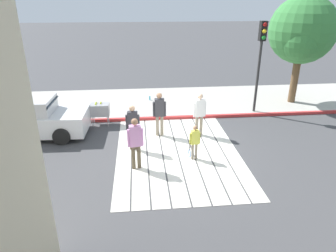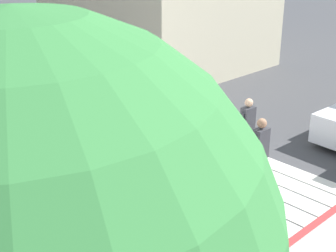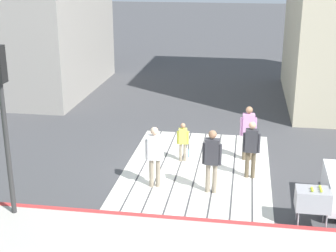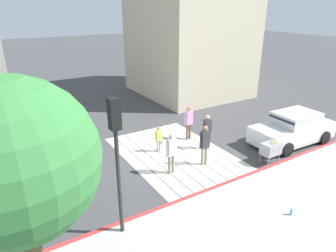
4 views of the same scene
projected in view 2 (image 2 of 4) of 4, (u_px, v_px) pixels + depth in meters
The scene contains 9 objects.
ground_plane at pixel (193, 176), 12.05m from camera, with size 120.00×120.00×0.00m, color #424244.
crosswalk_stripes at pixel (193, 176), 12.05m from camera, with size 6.40×4.35×0.01m.
curb_painted at pixel (311, 229), 9.85m from camera, with size 0.16×40.00×0.13m, color #BC3333.
traffic_light_corner at pixel (176, 167), 5.85m from camera, with size 0.39×0.28×4.24m.
pedestrian_adult_lead at pixel (208, 172), 10.07m from camera, with size 0.26×0.51×1.76m.
pedestrian_adult_trailing at pixel (205, 112), 13.27m from camera, with size 0.27×0.51×1.76m.
pedestrian_adult_side at pixel (247, 125), 12.44m from camera, with size 0.24×0.50×1.71m.
pedestrian_teen_behind at pixel (260, 150), 10.99m from camera, with size 0.25×0.52×1.79m.
pedestrian_child_with_racket at pixel (162, 149), 11.84m from camera, with size 0.29×0.39×1.25m.
Camera 2 is at (-7.29, 7.83, 5.71)m, focal length 52.82 mm.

